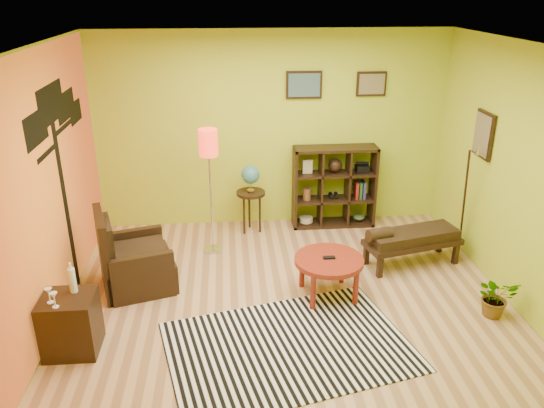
{
  "coord_description": "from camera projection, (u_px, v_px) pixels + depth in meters",
  "views": [
    {
      "loc": [
        -0.63,
        -5.1,
        3.34
      ],
      "look_at": [
        -0.15,
        0.38,
        1.05
      ],
      "focal_mm": 35.0,
      "sensor_mm": 36.0,
      "label": 1
    }
  ],
  "objects": [
    {
      "name": "room_shell",
      "position": [
        281.0,
        149.0,
        5.34
      ],
      "size": [
        5.04,
        4.54,
        2.82
      ],
      "color": "#AFC72B",
      "rests_on": "ground"
    },
    {
      "name": "zebra_rug",
      "position": [
        288.0,
        346.0,
        5.27
      ],
      "size": [
        2.66,
        2.09,
        0.01
      ],
      "primitive_type": "cube",
      "rotation": [
        0.0,
        0.0,
        0.24
      ],
      "color": "white",
      "rests_on": "ground"
    },
    {
      "name": "side_cabinet",
      "position": [
        71.0,
        323.0,
        5.12
      ],
      "size": [
        0.5,
        0.46,
        0.91
      ],
      "color": "black",
      "rests_on": "ground"
    },
    {
      "name": "globe_table",
      "position": [
        251.0,
        182.0,
        7.46
      ],
      "size": [
        0.41,
        0.41,
        1.0
      ],
      "color": "black",
      "rests_on": "ground"
    },
    {
      "name": "bench",
      "position": [
        410.0,
        238.0,
        6.69
      ],
      "size": [
        1.31,
        0.72,
        0.57
      ],
      "color": "black",
      "rests_on": "ground"
    },
    {
      "name": "cube_shelf",
      "position": [
        335.0,
        187.0,
        7.74
      ],
      "size": [
        1.2,
        0.35,
        1.2
      ],
      "color": "black",
      "rests_on": "ground"
    },
    {
      "name": "floor_lamp",
      "position": [
        209.0,
        154.0,
        6.65
      ],
      "size": [
        0.25,
        0.25,
        1.68
      ],
      "color": "silver",
      "rests_on": "ground"
    },
    {
      "name": "ground",
      "position": [
        288.0,
        301.0,
        6.03
      ],
      "size": [
        5.0,
        5.0,
        0.0
      ],
      "primitive_type": "plane",
      "color": "tan",
      "rests_on": "ground"
    },
    {
      "name": "armchair",
      "position": [
        132.0,
        264.0,
        6.23
      ],
      "size": [
        0.99,
        0.98,
        0.97
      ],
      "color": "black",
      "rests_on": "ground"
    },
    {
      "name": "coffee_table",
      "position": [
        329.0,
        263.0,
        5.99
      ],
      "size": [
        0.78,
        0.78,
        0.5
      ],
      "color": "maroon",
      "rests_on": "ground"
    },
    {
      "name": "potted_plant",
      "position": [
        495.0,
        301.0,
        5.71
      ],
      "size": [
        0.42,
        0.46,
        0.36
      ],
      "primitive_type": "imported",
      "rotation": [
        0.0,
        0.0,
        -0.01
      ],
      "color": "#26661E",
      "rests_on": "ground"
    }
  ]
}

